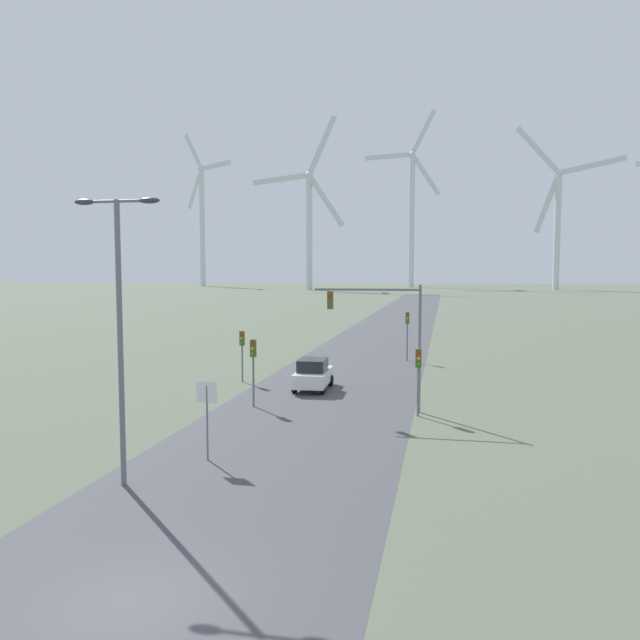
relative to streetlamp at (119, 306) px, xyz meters
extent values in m
plane|color=#5B6651|center=(3.87, -6.69, -5.89)|extent=(600.00, 600.00, 0.00)
cube|color=#47474C|center=(3.87, 41.31, -5.89)|extent=(10.00, 240.00, 0.01)
cylinder|color=slate|center=(0.00, 0.00, -1.25)|extent=(0.18, 0.18, 9.29)
cylinder|color=slate|center=(0.00, 0.00, 3.35)|extent=(2.25, 0.10, 0.10)
ellipsoid|color=#333338|center=(-1.12, 0.00, 3.35)|extent=(0.70, 0.32, 0.20)
ellipsoid|color=#333338|center=(1.12, 0.00, 3.35)|extent=(0.70, 0.32, 0.20)
cylinder|color=slate|center=(1.72, 3.04, -4.50)|extent=(0.07, 0.07, 2.79)
cube|color=white|center=(1.72, 3.03, -3.33)|extent=(0.81, 0.01, 0.81)
cube|color=red|center=(1.72, 3.04, -3.33)|extent=(0.76, 0.02, 0.76)
cylinder|color=slate|center=(0.64, 12.09, -4.15)|extent=(0.11, 0.11, 3.49)
cube|color=#4C511E|center=(0.64, 12.09, -2.85)|extent=(0.28, 0.24, 0.90)
sphere|color=red|center=(0.64, 11.96, -2.58)|extent=(0.16, 0.16, 0.16)
sphere|color=gold|center=(0.64, 11.96, -2.85)|extent=(0.16, 0.16, 0.16)
sphere|color=green|center=(0.64, 11.96, -3.12)|extent=(0.16, 0.16, 0.16)
cylinder|color=slate|center=(9.07, 11.66, -4.25)|extent=(0.11, 0.11, 3.28)
cube|color=#4C511E|center=(9.07, 11.66, -3.06)|extent=(0.28, 0.24, 0.90)
sphere|color=red|center=(9.07, 11.52, -2.79)|extent=(0.16, 0.16, 0.16)
sphere|color=gold|center=(9.07, 11.52, -3.06)|extent=(0.16, 0.16, 0.16)
sphere|color=green|center=(9.07, 11.52, -3.33)|extent=(0.16, 0.16, 0.16)
cylinder|color=slate|center=(-2.20, 18.76, -4.28)|extent=(0.11, 0.11, 3.22)
cube|color=#4C511E|center=(-2.20, 18.76, -3.13)|extent=(0.28, 0.24, 0.90)
sphere|color=red|center=(-2.20, 18.63, -2.86)|extent=(0.16, 0.16, 0.16)
sphere|color=gold|center=(-2.20, 18.63, -3.13)|extent=(0.16, 0.16, 0.16)
sphere|color=green|center=(-2.20, 18.63, -3.40)|extent=(0.16, 0.16, 0.16)
cylinder|color=slate|center=(7.42, 29.98, -4.00)|extent=(0.11, 0.11, 3.78)
cube|color=#4C511E|center=(7.42, 29.98, -2.56)|extent=(0.28, 0.24, 0.90)
sphere|color=red|center=(7.42, 29.85, -2.29)|extent=(0.16, 0.16, 0.16)
sphere|color=gold|center=(7.42, 29.85, -2.56)|extent=(0.16, 0.16, 0.16)
sphere|color=green|center=(7.42, 29.85, -2.83)|extent=(0.16, 0.16, 0.16)
cylinder|color=slate|center=(9.08, 12.47, -2.73)|extent=(0.14, 0.14, 6.33)
cylinder|color=slate|center=(6.45, 12.47, 0.19)|extent=(5.27, 0.12, 0.12)
cube|color=#4C511E|center=(4.60, 12.47, -0.36)|extent=(0.28, 0.24, 0.90)
sphere|color=red|center=(4.60, 12.33, -0.09)|extent=(0.18, 0.18, 0.18)
cube|color=white|center=(2.70, 17.24, -5.16)|extent=(1.97, 4.17, 0.80)
cube|color=#1E2328|center=(2.70, 17.09, -4.41)|extent=(1.65, 2.16, 0.70)
cylinder|color=black|center=(1.87, 18.52, -5.56)|extent=(0.22, 0.66, 0.66)
cylinder|color=black|center=(3.53, 18.52, -5.56)|extent=(0.22, 0.66, 0.66)
cylinder|color=black|center=(1.87, 15.97, -5.56)|extent=(0.22, 0.66, 0.66)
cylinder|color=black|center=(3.53, 15.97, -5.56)|extent=(0.22, 0.66, 0.66)
cylinder|color=silver|center=(-91.26, 232.01, 18.68)|extent=(2.20, 2.20, 49.15)
sphere|color=silver|center=(-91.26, 232.01, 43.26)|extent=(2.60, 2.60, 2.60)
cube|color=silver|center=(-95.72, 234.37, 51.11)|extent=(9.88, 5.54, 15.58)
cube|color=silver|center=(-95.04, 234.01, 34.96)|extent=(8.68, 4.90, 16.27)
cube|color=silver|center=(-83.01, 227.66, 43.71)|extent=(15.65, 8.59, 2.63)
cylinder|color=silver|center=(-35.80, 190.60, 13.54)|extent=(2.20, 2.20, 38.86)
sphere|color=silver|center=(-35.80, 190.60, 32.97)|extent=(2.60, 2.60, 2.60)
cube|color=silver|center=(-29.76, 189.78, 24.11)|extent=(12.90, 2.23, 17.68)
cube|color=silver|center=(-31.22, 189.98, 42.68)|extent=(10.29, 1.88, 19.03)
cube|color=silver|center=(-46.43, 192.04, 32.12)|extent=(20.18, 3.22, 3.39)
cylinder|color=silver|center=(-3.50, 231.57, 20.02)|extent=(2.20, 2.20, 51.82)
sphere|color=silver|center=(-3.50, 231.57, 45.93)|extent=(2.60, 2.60, 2.60)
cube|color=silver|center=(-13.05, 230.26, 45.27)|extent=(18.00, 2.95, 3.02)
cube|color=silver|center=(1.83, 232.30, 37.91)|extent=(11.50, 2.06, 15.96)
cube|color=silver|center=(0.71, 232.14, 54.60)|extent=(9.52, 1.79, 16.97)
cylinder|color=silver|center=(47.62, 210.56, 14.12)|extent=(2.20, 2.20, 40.03)
sphere|color=silver|center=(47.62, 210.56, 34.14)|extent=(2.60, 2.60, 2.60)
cube|color=silver|center=(58.32, 209.26, 36.23)|extent=(20.55, 2.98, 5.71)
cube|color=silver|center=(40.46, 211.43, 42.43)|extent=(14.87, 2.29, 16.79)
cube|color=silver|center=(44.06, 210.99, 23.75)|extent=(8.44, 1.51, 20.13)
camera|label=1|loc=(10.32, -18.35, 1.19)|focal=35.00mm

